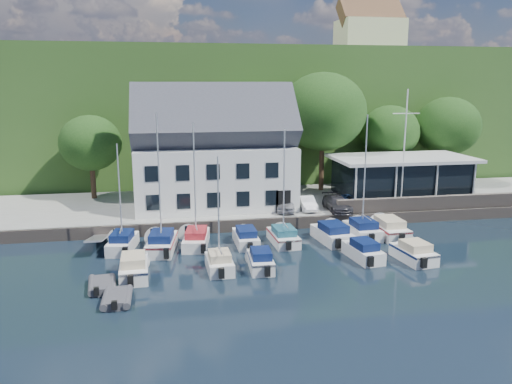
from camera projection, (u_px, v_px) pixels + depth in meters
ground at (351, 277)px, 31.65m from camera, size 180.00×180.00×0.00m
quay at (286, 204)px, 48.37m from camera, size 60.00×13.00×1.00m
quay_face at (304, 222)px, 42.12m from camera, size 60.00×0.30×1.00m
hillside at (229, 106)px, 89.54m from camera, size 160.00×75.00×16.00m
field_patch at (264, 61)px, 96.86m from camera, size 50.00×30.00×0.30m
farmhouse at (370, 32)px, 81.12m from camera, size 10.40×7.00×8.20m
harbor_building at (214, 158)px, 45.16m from camera, size 14.40×8.20×8.70m
club_pavilion at (401, 178)px, 48.28m from camera, size 13.20×7.20×4.10m
seawall at (434, 203)px, 44.34m from camera, size 18.00×0.50×1.20m
gangway at (99, 246)px, 37.46m from camera, size 1.20×6.00×1.40m
car_silver at (286, 203)px, 43.85m from camera, size 2.55×4.13×1.31m
car_white at (307, 203)px, 44.31m from camera, size 1.43×3.65×1.18m
car_dgrey at (337, 204)px, 43.84m from camera, size 1.86×4.43×1.28m
car_blue at (356, 200)px, 45.20m from camera, size 2.32×3.77×1.21m
flagpole at (404, 149)px, 44.21m from camera, size 2.52×0.20×10.52m
tree_0 at (91, 157)px, 47.90m from camera, size 5.90×5.90×8.07m
tree_2 at (247, 137)px, 51.66m from camera, size 8.03×8.03×10.98m
tree_3 at (322, 132)px, 51.34m from camera, size 8.88×8.88×12.13m
tree_4 at (389, 146)px, 54.11m from camera, size 6.37×6.37×8.71m
tree_5 at (446, 141)px, 54.75m from camera, size 6.99×6.99×9.56m
boat_r1_0 at (120, 192)px, 35.79m from camera, size 2.67×5.77×8.71m
boat_r1_1 at (159, 189)px, 35.54m from camera, size 2.85×6.35×9.24m
boat_r1_2 at (195, 192)px, 36.79m from camera, size 2.84×6.33×8.34m
boat_r1_3 at (246, 236)px, 37.82m from camera, size 1.77×5.51×1.35m
boat_r1_4 at (284, 191)px, 37.32m from camera, size 2.15×5.57×8.22m
boat_r1_5 at (332, 232)px, 38.53m from camera, size 2.88×6.09×1.51m
boat_r1_6 at (364, 181)px, 38.80m from camera, size 2.33×5.64×9.10m
boat_r1_7 at (388, 226)px, 40.07m from camera, size 2.21×6.72×1.51m
boat_r2_0 at (134, 265)px, 31.52m from camera, size 2.08×5.62×1.50m
boat_r2_1 at (218, 210)px, 31.78m from camera, size 1.88×4.62×8.27m
boat_r2_2 at (261, 259)px, 32.87m from camera, size 1.88×4.85×1.38m
boat_r2_3 at (363, 249)px, 34.67m from camera, size 2.38×5.30×1.43m
boat_r2_4 at (414, 251)px, 34.34m from camera, size 2.57×5.10×1.43m
dinghy_0 at (102, 284)px, 29.69m from camera, size 1.99×2.95×0.65m
dinghy_1 at (117, 297)px, 27.89m from camera, size 1.69×2.80×0.65m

